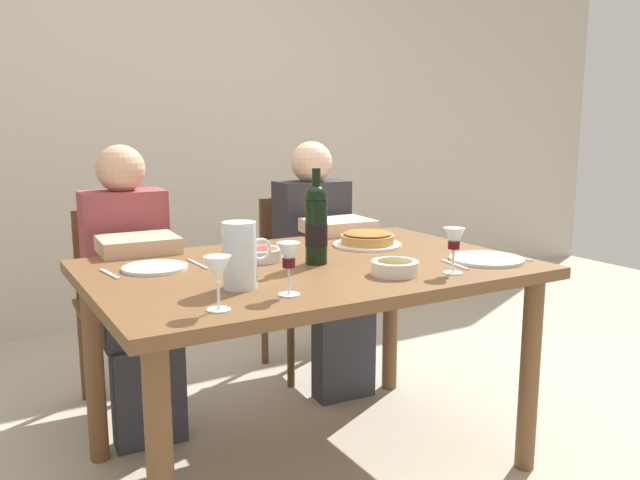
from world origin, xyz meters
The scene contains 21 objects.
ground_plane centered at (0.00, 0.00, 0.00)m, with size 8.00×8.00×0.00m, color #B2A893.
back_wall centered at (0.00, 2.11, 1.40)m, with size 8.00×0.10×2.80m, color beige.
dining_table centered at (0.00, 0.00, 0.67)m, with size 1.50×1.00×0.76m.
wine_bottle centered at (0.02, -0.01, 0.90)m, with size 0.08×0.08×0.34m.
water_pitcher centered at (-0.34, -0.19, 0.85)m, with size 0.16×0.10×0.20m.
baked_tart centered at (0.37, 0.17, 0.79)m, with size 0.28×0.28×0.06m.
salad_bowl centered at (-0.12, 0.13, 0.79)m, with size 0.15×0.15×0.05m.
olive_bowl centered at (0.16, -0.28, 0.79)m, with size 0.16×0.16×0.05m.
wine_glass_left_diner centered at (-0.25, -0.34, 0.87)m, with size 0.07×0.07×0.15m.
wine_glass_right_diner centered at (-0.48, -0.38, 0.87)m, with size 0.07×0.07×0.15m.
wine_glass_centre centered at (0.34, -0.37, 0.87)m, with size 0.07×0.07×0.15m.
dinner_plate_left_setting centered at (0.58, -0.28, 0.77)m, with size 0.26×0.26×0.01m, color silver.
dinner_plate_right_setting centered at (-0.49, 0.18, 0.77)m, with size 0.22×0.22×0.01m, color silver.
fork_left_setting centered at (0.43, -0.28, 0.76)m, with size 0.16×0.01×0.01m, color silver.
knife_left_setting centered at (0.70, -0.28, 0.76)m, with size 0.18×0.01×0.01m, color silver.
knife_right_setting centered at (-0.34, 0.18, 0.76)m, with size 0.18×0.01×0.01m, color silver.
spoon_right_setting centered at (-0.64, 0.18, 0.76)m, with size 0.16×0.01×0.01m, color silver.
chair_left centered at (-0.45, 0.91, 0.50)m, with size 0.42×0.42×0.87m.
diner_left centered at (-0.46, 0.68, 0.62)m, with size 0.35×0.52×1.16m.
chair_right centered at (0.46, 0.90, 0.50)m, with size 0.43×0.43×0.87m.
diner_right centered at (0.44, 0.67, 0.62)m, with size 0.36×0.52×1.16m.
Camera 1 is at (-1.08, -1.94, 1.25)m, focal length 36.25 mm.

